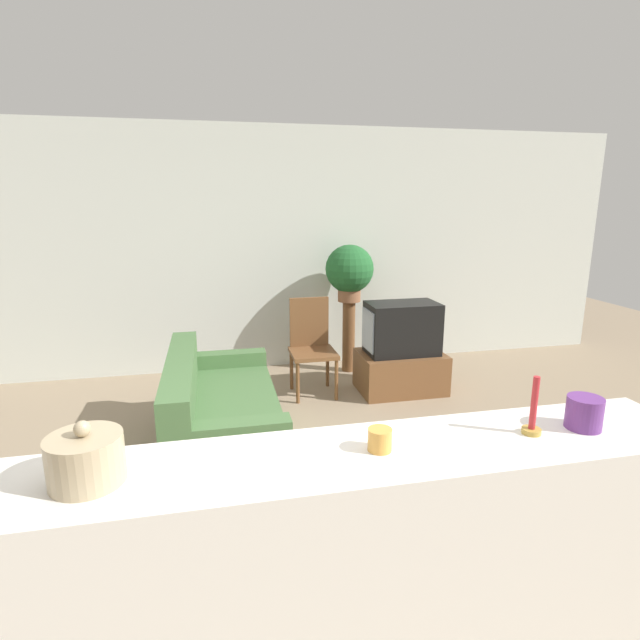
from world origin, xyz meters
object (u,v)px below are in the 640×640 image
television (401,328)px  wooden_chair (311,343)px  decorative_bowl (86,459)px  couch (219,418)px  potted_plant (350,270)px

television → wooden_chair: 0.91m
television → decorative_bowl: size_ratio=3.15×
couch → television: size_ratio=2.29×
television → couch: bearing=-153.4°
potted_plant → television: bearing=-64.0°
couch → television: (1.82, 0.91, 0.38)m
couch → wooden_chair: 1.45m
television → decorative_bowl: 3.79m
television → wooden_chair: bearing=169.1°
wooden_chair → potted_plant: 0.99m
couch → television: bearing=26.6°
television → wooden_chair: size_ratio=0.75×
couch → potted_plant: 2.36m
couch → wooden_chair: wooden_chair is taller
couch → decorative_bowl: 2.32m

